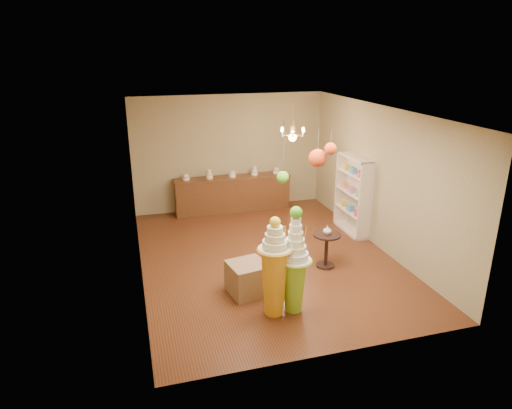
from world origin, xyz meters
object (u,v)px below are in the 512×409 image
object	(u,v)px
pedestal_green	(294,271)
sideboard	(233,193)
pedestal_orange	(274,274)
round_table	(326,246)

from	to	relation	value
pedestal_green	sideboard	size ratio (longest dim) A/B	0.60
pedestal_orange	round_table	size ratio (longest dim) A/B	2.44
pedestal_orange	sideboard	size ratio (longest dim) A/B	0.55
pedestal_orange	sideboard	xyz separation A→B (m)	(0.49, 4.99, -0.23)
sideboard	round_table	xyz separation A→B (m)	(1.02, -3.68, -0.03)
pedestal_green	pedestal_orange	distance (m)	0.34
pedestal_green	pedestal_orange	bearing A→B (deg)	179.93
pedestal_green	sideboard	distance (m)	5.00
pedestal_green	sideboard	world-z (taller)	pedestal_green
pedestal_orange	sideboard	world-z (taller)	pedestal_orange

